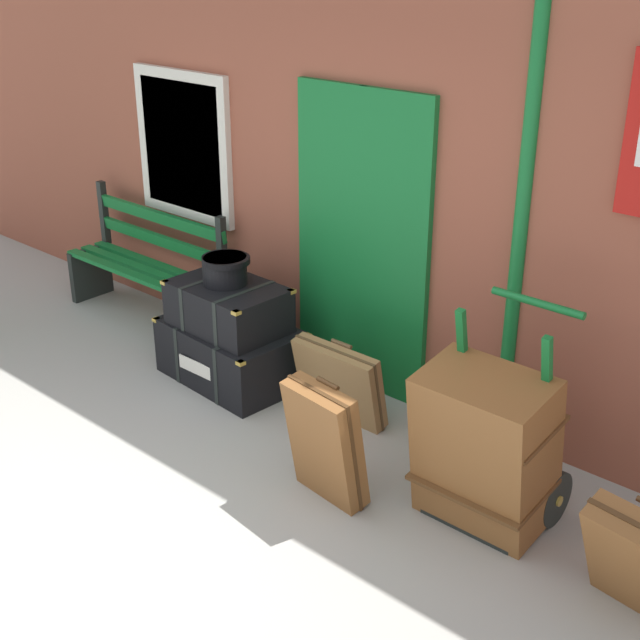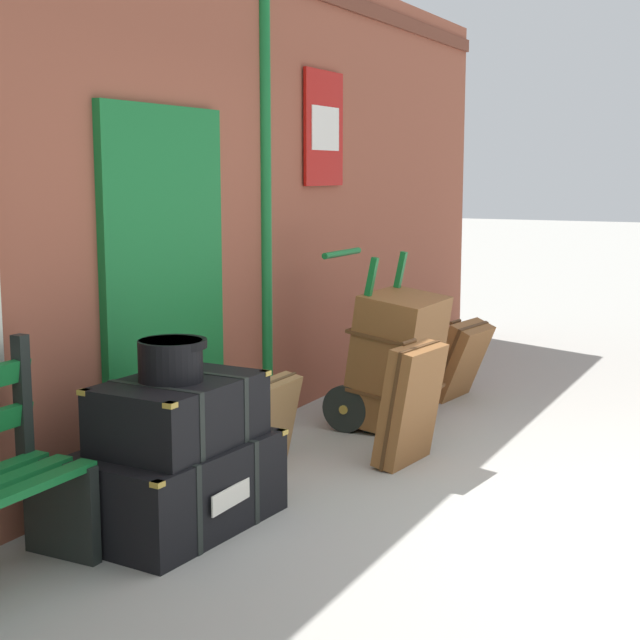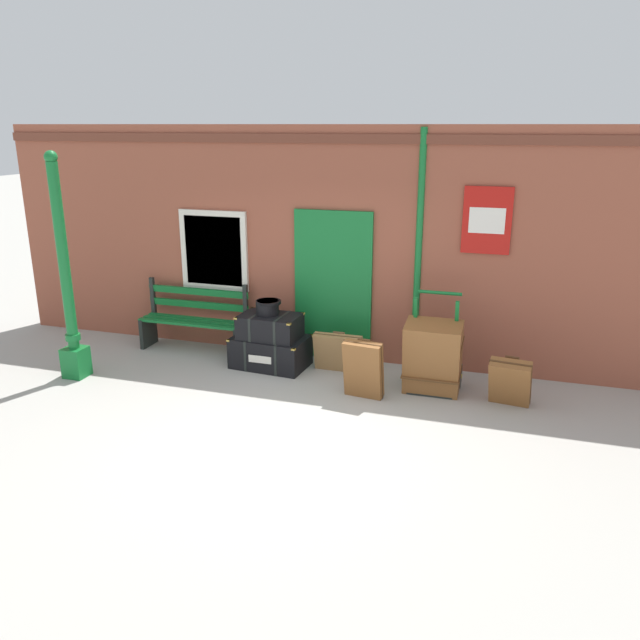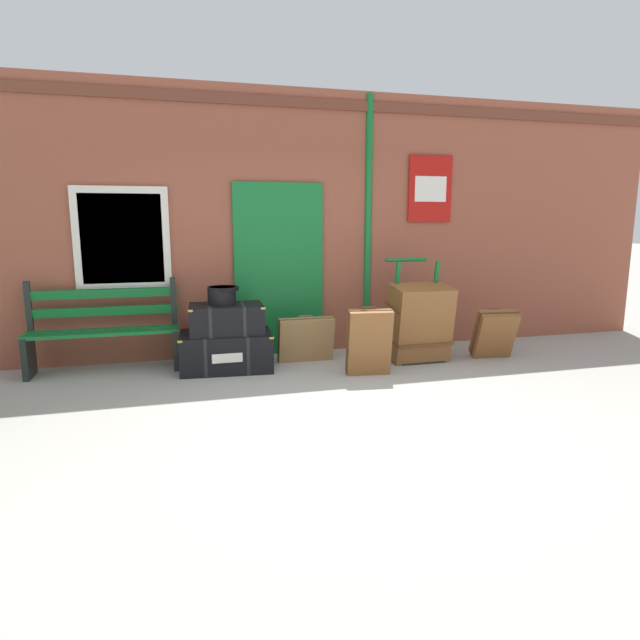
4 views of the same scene
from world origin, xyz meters
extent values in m
plane|color=#A3A099|center=(0.00, 0.00, 0.00)|extent=(60.00, 60.00, 0.00)
cube|color=brown|center=(0.00, 2.60, 1.60)|extent=(10.40, 0.30, 3.20)
cube|color=brown|center=(0.00, 2.44, 3.02)|extent=(10.40, 0.03, 0.12)
cube|color=#146B2D|center=(-0.12, 2.43, 1.05)|extent=(1.10, 0.05, 2.10)
cube|color=#0C401B|center=(-0.12, 2.41, 1.05)|extent=(0.06, 0.02, 2.10)
cube|color=silver|center=(-1.92, 2.43, 1.45)|extent=(1.04, 0.06, 1.16)
cube|color=silver|center=(-1.92, 2.41, 1.45)|extent=(0.88, 0.02, 1.00)
cylinder|color=#146B2D|center=(1.04, 2.45, 1.60)|extent=(0.09, 0.09, 3.14)
cube|color=#B7140F|center=(1.88, 2.43, 2.05)|extent=(0.60, 0.02, 0.84)
cube|color=white|center=(1.88, 2.41, 2.05)|extent=(0.44, 0.01, 0.32)
cube|color=#146B2D|center=(-2.15, 1.96, 0.45)|extent=(1.60, 0.09, 0.04)
cube|color=#146B2D|center=(-2.15, 2.10, 0.45)|extent=(1.60, 0.09, 0.04)
cube|color=#146B2D|center=(-2.15, 2.24, 0.45)|extent=(1.60, 0.09, 0.04)
cube|color=#146B2D|center=(-2.15, 2.30, 0.65)|extent=(1.60, 0.05, 0.10)
cube|color=#146B2D|center=(-2.15, 2.30, 0.85)|extent=(1.60, 0.05, 0.10)
cube|color=black|center=(-2.91, 2.10, 0.23)|extent=(0.06, 0.40, 0.45)
cube|color=black|center=(-2.91, 2.30, 0.73)|extent=(0.06, 0.06, 0.56)
cube|color=black|center=(-1.39, 2.10, 0.23)|extent=(0.06, 0.40, 0.45)
cube|color=black|center=(-1.39, 2.30, 0.73)|extent=(0.06, 0.06, 0.56)
cube|color=black|center=(-0.84, 1.86, 0.21)|extent=(1.05, 0.71, 0.42)
cube|color=black|center=(-1.07, 1.87, 0.21)|extent=(0.08, 0.65, 0.43)
cube|color=black|center=(-0.62, 1.84, 0.21)|extent=(0.08, 0.65, 0.43)
cube|color=#B79338|center=(-1.34, 1.59, 0.41)|extent=(0.05, 0.05, 0.02)
cube|color=#B79338|center=(-0.39, 1.52, 0.41)|extent=(0.05, 0.05, 0.02)
cube|color=#B79338|center=(-1.30, 2.19, 0.41)|extent=(0.05, 0.05, 0.02)
cube|color=#B79338|center=(-0.34, 2.12, 0.41)|extent=(0.05, 0.05, 0.02)
cube|color=silver|center=(-0.85, 1.53, 0.21)|extent=(0.36, 0.01, 0.10)
cube|color=black|center=(-0.83, 1.84, 0.58)|extent=(0.82, 0.57, 0.32)
cube|color=black|center=(-1.01, 1.85, 0.58)|extent=(0.06, 0.55, 0.33)
cube|color=black|center=(-0.65, 1.83, 0.58)|extent=(0.06, 0.55, 0.33)
cube|color=#B79338|center=(-1.22, 1.60, 0.73)|extent=(0.05, 0.05, 0.02)
cube|color=#B79338|center=(-0.46, 1.57, 0.73)|extent=(0.05, 0.05, 0.02)
cube|color=#B79338|center=(-1.20, 2.10, 0.73)|extent=(0.05, 0.05, 0.02)
cube|color=#B79338|center=(-0.44, 2.07, 0.73)|extent=(0.05, 0.05, 0.02)
cylinder|color=black|center=(-0.87, 1.85, 0.84)|extent=(0.31, 0.31, 0.20)
cylinder|color=black|center=(-0.85, 1.85, 0.92)|extent=(0.33, 0.33, 0.04)
cube|color=black|center=(1.40, 1.60, 0.01)|extent=(0.56, 0.28, 0.03)
cube|color=#146B2D|center=(1.15, 1.80, 0.59)|extent=(0.04, 0.28, 1.18)
cube|color=#146B2D|center=(1.65, 1.80, 0.59)|extent=(0.04, 0.28, 1.18)
cylinder|color=#146B2D|center=(1.40, 2.04, 1.18)|extent=(0.54, 0.04, 0.04)
cylinder|color=black|center=(1.08, 1.86, 0.16)|extent=(0.04, 0.32, 0.32)
cylinder|color=#B79338|center=(1.08, 1.86, 0.16)|extent=(0.07, 0.06, 0.06)
cylinder|color=black|center=(1.72, 1.86, 0.16)|extent=(0.04, 0.32, 0.32)
cylinder|color=#B79338|center=(1.72, 1.86, 0.16)|extent=(0.07, 0.06, 0.06)
cube|color=brown|center=(1.40, 1.62, 0.47)|extent=(0.68, 0.56, 0.93)
cube|color=brown|center=(1.40, 1.62, 0.27)|extent=(0.70, 0.46, 0.09)
cube|color=brown|center=(1.40, 1.62, 0.66)|extent=(0.70, 0.46, 0.09)
cube|color=olive|center=(0.10, 1.94, 0.27)|extent=(0.66, 0.23, 0.54)
cylinder|color=brown|center=(0.10, 1.96, 0.54)|extent=(0.16, 0.03, 0.03)
cube|color=brown|center=(0.10, 1.94, 0.27)|extent=(0.67, 0.13, 0.53)
cube|color=brown|center=(2.33, 1.48, 0.31)|extent=(0.51, 0.44, 0.61)
cylinder|color=#4F3018|center=(2.33, 1.53, 0.60)|extent=(0.16, 0.05, 0.03)
cube|color=#482C16|center=(2.33, 1.48, 0.31)|extent=(0.51, 0.31, 0.57)
cube|color=brown|center=(0.62, 1.21, 0.37)|extent=(0.50, 0.32, 0.73)
cylinder|color=#4F3018|center=(0.62, 1.23, 0.74)|extent=(0.16, 0.05, 0.03)
cube|color=#482C16|center=(0.62, 1.21, 0.37)|extent=(0.49, 0.20, 0.72)
camera|label=1|loc=(3.33, -1.90, 2.99)|focal=48.56mm
camera|label=2|loc=(-4.49, -0.79, 1.73)|focal=53.03mm
camera|label=3|loc=(2.22, -5.71, 3.20)|focal=35.35mm
camera|label=4|loc=(-1.38, -4.12, 1.66)|focal=30.40mm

